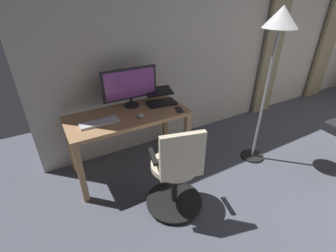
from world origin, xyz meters
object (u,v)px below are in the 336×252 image
at_px(desk, 128,123).
at_px(computer_mouse, 141,115).
at_px(computer_keyboard, 99,123).
at_px(cell_phone_face_up, 179,110).
at_px(office_chair, 177,174).
at_px(floor_lamp, 278,34).
at_px(computer_monitor, 130,85).
at_px(laptop, 160,98).

relative_size(desk, computer_mouse, 13.09).
xyz_separation_m(computer_keyboard, cell_phone_face_up, (-0.87, 0.13, -0.01)).
height_order(office_chair, cell_phone_face_up, office_chair).
height_order(computer_mouse, floor_lamp, floor_lamp).
relative_size(desk, computer_keyboard, 3.42).
height_order(desk, computer_monitor, computer_monitor).
relative_size(computer_keyboard, computer_mouse, 3.83).
bearing_deg(desk, computer_monitor, -123.61).
height_order(desk, laptop, laptop).
xyz_separation_m(desk, floor_lamp, (-1.44, 0.59, 0.89)).
height_order(computer_monitor, computer_mouse, computer_monitor).
height_order(laptop, cell_phone_face_up, laptop).
bearing_deg(laptop, floor_lamp, 153.46).
bearing_deg(computer_keyboard, laptop, -168.00).
xyz_separation_m(desk, computer_keyboard, (0.33, 0.07, 0.12)).
bearing_deg(laptop, computer_mouse, 41.37).
xyz_separation_m(computer_keyboard, laptop, (-0.79, -0.17, 0.04)).
distance_m(office_chair, floor_lamp, 1.71).
bearing_deg(computer_mouse, desk, -54.62).
height_order(desk, computer_keyboard, computer_keyboard).
distance_m(computer_monitor, cell_phone_face_up, 0.62).
height_order(computer_keyboard, laptop, laptop).
xyz_separation_m(computer_monitor, laptop, (-0.33, 0.09, -0.20)).
distance_m(desk, cell_phone_face_up, 0.59).
relative_size(computer_keyboard, laptop, 1.02).
bearing_deg(computer_monitor, laptop, 165.07).
bearing_deg(computer_keyboard, floor_lamp, 163.53).
distance_m(computer_monitor, computer_mouse, 0.40).
xyz_separation_m(office_chair, cell_phone_face_up, (-0.41, -0.62, 0.29)).
distance_m(computer_monitor, floor_lamp, 1.62).
xyz_separation_m(office_chair, computer_keyboard, (0.46, -0.75, 0.30)).
bearing_deg(desk, computer_keyboard, 11.72).
bearing_deg(laptop, computer_keyboard, 20.59).
xyz_separation_m(laptop, cell_phone_face_up, (-0.08, 0.29, -0.05)).
bearing_deg(office_chair, computer_monitor, 104.55).
bearing_deg(office_chair, cell_phone_face_up, 70.74).
bearing_deg(computer_keyboard, cell_phone_face_up, 171.74).
distance_m(desk, floor_lamp, 1.79).
relative_size(laptop, cell_phone_face_up, 2.60).
relative_size(computer_monitor, cell_phone_face_up, 4.43).
distance_m(desk, office_chair, 0.85).
height_order(office_chair, floor_lamp, floor_lamp).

